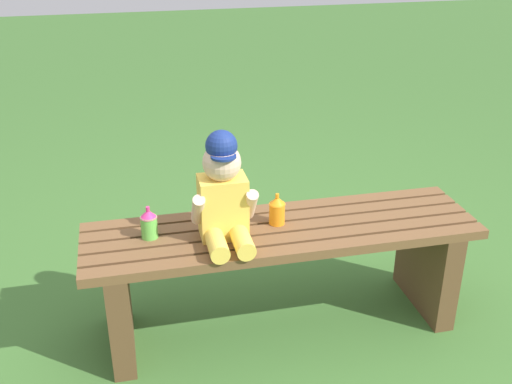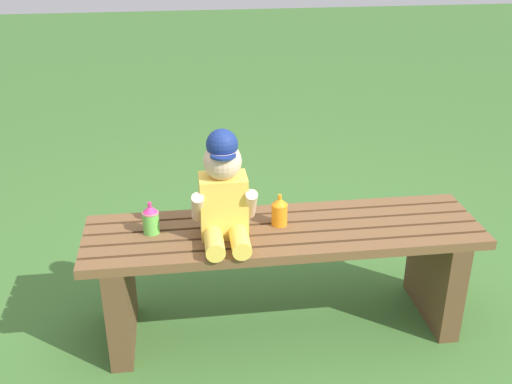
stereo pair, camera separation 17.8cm
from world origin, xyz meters
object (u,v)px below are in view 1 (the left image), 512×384
Objects in this scene: child_figure at (223,193)px; sippy_cup_right at (277,210)px; sippy_cup_left at (149,223)px; park_bench at (282,261)px.

sippy_cup_right is (0.21, 0.06, -0.12)m from child_figure.
sippy_cup_right is at bearing 0.00° from sippy_cup_left.
park_bench is 3.68× the size of child_figure.
child_figure reaches higher than sippy_cup_right.
park_bench is at bearing -66.91° from sippy_cup_right.
child_figure is 0.25m from sippy_cup_right.
park_bench is 0.21m from sippy_cup_right.
park_bench is 12.00× the size of sippy_cup_right.
park_bench is at bearing -3.61° from sippy_cup_left.
park_bench is 12.00× the size of sippy_cup_left.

